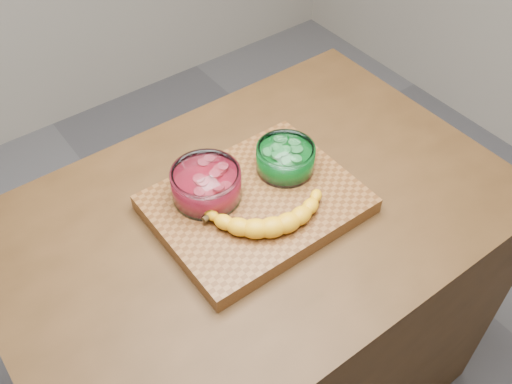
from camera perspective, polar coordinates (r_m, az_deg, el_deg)
ground at (r=2.07m, az=0.00°, el=-18.66°), size 3.50×3.50×0.00m
counter at (r=1.67m, az=0.00°, el=-12.14°), size 1.20×0.80×0.90m
cutting_board at (r=1.30m, az=0.00°, el=-1.22°), size 0.45×0.35×0.04m
bowl_red at (r=1.27m, az=-4.99°, el=0.74°), size 0.16×0.16×0.07m
bowl_green at (r=1.33m, az=2.96°, el=3.38°), size 0.14×0.14×0.06m
banana at (r=1.24m, az=1.20°, el=-1.65°), size 0.28×0.18×0.04m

